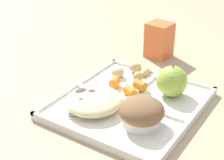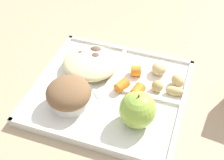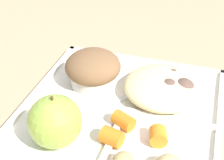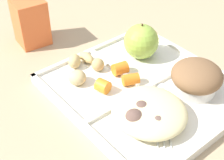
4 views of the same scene
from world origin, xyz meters
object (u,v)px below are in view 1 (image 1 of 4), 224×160
(green_apple, at_px, (172,81))
(plastic_fork, at_px, (98,113))
(lunch_tray, at_px, (129,104))
(bran_muffin, at_px, (141,113))
(milk_carton, at_px, (159,40))

(green_apple, bearing_deg, plastic_fork, -31.85)
(lunch_tray, xyz_separation_m, plastic_fork, (0.08, -0.03, 0.01))
(bran_muffin, bearing_deg, green_apple, 180.00)
(bran_muffin, relative_size, plastic_fork, 0.75)
(lunch_tray, distance_m, green_apple, 0.11)
(bran_muffin, relative_size, milk_carton, 0.90)
(lunch_tray, bearing_deg, bran_muffin, 45.02)
(milk_carton, bearing_deg, bran_muffin, 27.75)
(milk_carton, bearing_deg, green_apple, 39.61)
(plastic_fork, bearing_deg, bran_muffin, 97.39)
(plastic_fork, distance_m, milk_carton, 0.37)
(lunch_tray, height_order, green_apple, green_apple)
(bran_muffin, distance_m, milk_carton, 0.38)
(green_apple, height_order, plastic_fork, green_apple)
(bran_muffin, bearing_deg, milk_carton, -158.96)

